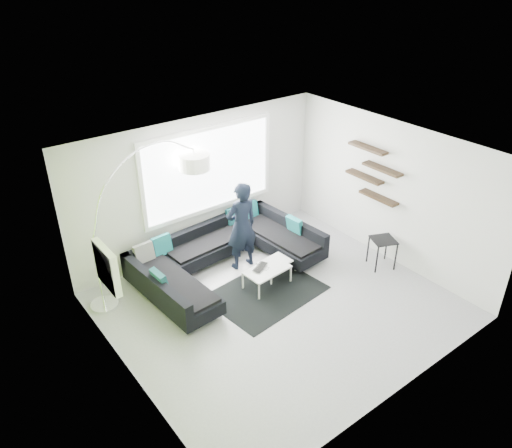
{
  "coord_description": "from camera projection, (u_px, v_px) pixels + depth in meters",
  "views": [
    {
      "loc": [
        -4.55,
        -5.26,
        5.54
      ],
      "look_at": [
        0.17,
        0.9,
        1.19
      ],
      "focal_mm": 35.0,
      "sensor_mm": 36.0,
      "label": 1
    }
  ],
  "objects": [
    {
      "name": "coffee_table",
      "position": [
        272.0,
        271.0,
        9.37
      ],
      "size": [
        1.14,
        0.73,
        0.36
      ],
      "primitive_type": "cube",
      "rotation": [
        0.0,
        0.0,
        0.08
      ],
      "color": "white",
      "rests_on": "ground"
    },
    {
      "name": "ground",
      "position": [
        279.0,
        306.0,
        8.76
      ],
      "size": [
        5.5,
        5.5,
        0.0
      ],
      "primitive_type": "plane",
      "color": "gray",
      "rests_on": "ground"
    },
    {
      "name": "sectional_sofa",
      "position": [
        229.0,
        258.0,
        9.52
      ],
      "size": [
        3.53,
        2.33,
        0.73
      ],
      "rotation": [
        0.0,
        0.0,
        0.07
      ],
      "color": "black",
      "rests_on": "ground"
    },
    {
      "name": "side_table",
      "position": [
        382.0,
        253.0,
        9.71
      ],
      "size": [
        0.58,
        0.58,
        0.6
      ],
      "primitive_type": "cube",
      "rotation": [
        0.0,
        0.0,
        -0.41
      ],
      "color": "black",
      "rests_on": "ground"
    },
    {
      "name": "laptop",
      "position": [
        263.0,
        268.0,
        9.13
      ],
      "size": [
        0.56,
        0.54,
        0.03
      ],
      "primitive_type": "imported",
      "rotation": [
        0.0,
        0.0,
        0.46
      ],
      "color": "black",
      "rests_on": "coffee_table"
    },
    {
      "name": "arc_lamp",
      "position": [
        93.0,
        241.0,
        8.11
      ],
      "size": [
        2.53,
        0.91,
        2.67
      ],
      "primitive_type": null,
      "rotation": [
        0.0,
        0.0,
        0.07
      ],
      "color": "silver",
      "rests_on": "ground"
    },
    {
      "name": "person",
      "position": [
        242.0,
        226.0,
        9.43
      ],
      "size": [
        0.7,
        0.5,
        1.79
      ],
      "primitive_type": "imported",
      "rotation": [
        0.0,
        0.0,
        3.08
      ],
      "color": "black",
      "rests_on": "ground"
    },
    {
      "name": "room_shell",
      "position": [
        275.0,
        210.0,
        8.04
      ],
      "size": [
        5.54,
        5.04,
        2.82
      ],
      "color": "silver",
      "rests_on": "ground"
    },
    {
      "name": "rug",
      "position": [
        266.0,
        292.0,
        9.09
      ],
      "size": [
        2.11,
        1.63,
        0.01
      ],
      "primitive_type": "cube",
      "rotation": [
        0.0,
        0.0,
        0.11
      ],
      "color": "black",
      "rests_on": "ground"
    }
  ]
}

